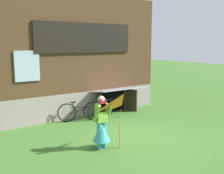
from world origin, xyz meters
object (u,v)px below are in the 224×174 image
Objects in this scene: person at (102,126)px; bicycle_black at (80,111)px; kite at (124,108)px; bicycle_blue at (101,109)px.

person is 0.93× the size of bicycle_black.
kite is at bearing -58.26° from person.
kite is (0.41, -0.51, 0.61)m from person.
person is 0.90m from kite.
kite is at bearing -76.84° from bicycle_black.
kite is 1.03× the size of bicycle_blue.
bicycle_blue is at bearing 67.84° from kite.
person is 0.99× the size of kite.
person is 2.93m from bicycle_black.
person is 1.02× the size of bicycle_blue.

